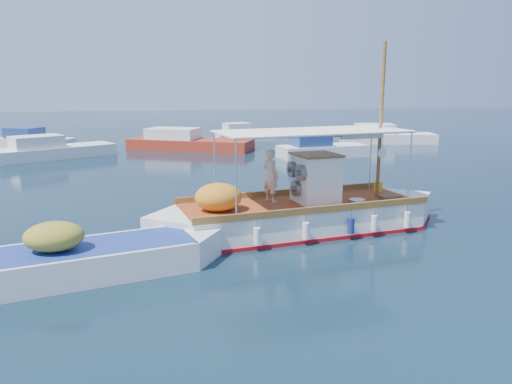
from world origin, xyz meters
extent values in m
plane|color=black|center=(0.00, 0.00, 0.00)|extent=(160.00, 160.00, 0.00)
cube|color=white|center=(0.77, 0.10, 0.38)|extent=(8.41, 3.97, 1.18)
cube|color=white|center=(-3.21, -0.56, 0.38)|extent=(2.66, 2.66, 1.18)
cube|color=white|center=(4.76, 0.76, 0.38)|extent=(2.66, 2.66, 1.18)
cube|color=#9F0F13|center=(0.77, 0.10, 0.02)|extent=(8.53, 4.07, 0.19)
cube|color=#983B17|center=(0.77, 0.10, 0.95)|extent=(8.37, 3.76, 0.06)
cube|color=brown|center=(0.55, 1.44, 1.08)|extent=(8.09, 1.44, 0.22)
cube|color=brown|center=(0.99, -1.24, 1.08)|extent=(8.09, 1.44, 0.22)
cube|color=white|center=(1.31, 0.19, 1.78)|extent=(1.50, 1.59, 1.62)
cube|color=brown|center=(1.31, 0.19, 2.62)|extent=(1.63, 1.72, 0.06)
cylinder|color=slate|center=(0.67, -0.26, 2.10)|extent=(0.32, 0.57, 0.54)
cylinder|color=slate|center=(0.56, 0.42, 2.10)|extent=(0.32, 0.57, 0.54)
cylinder|color=slate|center=(0.61, 0.08, 1.51)|extent=(0.32, 0.57, 0.54)
cylinder|color=brown|center=(3.75, 0.59, 3.66)|extent=(0.15, 0.15, 5.38)
cylinder|color=brown|center=(2.90, 0.45, 3.23)|extent=(1.93, 0.40, 0.09)
cylinder|color=silver|center=(-2.08, 0.83, 2.18)|extent=(0.05, 0.05, 2.42)
cylinder|color=silver|center=(-1.69, -1.51, 2.18)|extent=(0.05, 0.05, 2.42)
cylinder|color=silver|center=(3.98, 1.83, 2.18)|extent=(0.05, 0.05, 2.42)
cylinder|color=silver|center=(4.37, -0.51, 2.18)|extent=(0.05, 0.05, 2.42)
cube|color=white|center=(1.15, 0.16, 3.41)|extent=(6.69, 3.58, 0.04)
ellipsoid|color=orange|center=(-2.09, -0.37, 1.42)|extent=(1.70, 1.51, 0.90)
cube|color=gold|center=(2.06, 0.91, 1.18)|extent=(0.30, 0.24, 0.43)
cylinder|color=gold|center=(4.16, 1.42, 1.15)|extent=(0.37, 0.37, 0.37)
cube|color=brown|center=(4.03, 0.20, 1.03)|extent=(0.77, 0.59, 0.13)
cylinder|color=#B2B2B2|center=(2.68, -0.18, 1.03)|extent=(0.62, 0.62, 0.13)
cylinder|color=white|center=(3.30, -0.63, 2.72)|extent=(0.32, 0.08, 0.32)
cylinder|color=white|center=(-1.11, -1.74, 0.48)|extent=(0.25, 0.25, 0.52)
cylinder|color=navy|center=(2.08, -1.21, 0.48)|extent=(0.25, 0.25, 0.52)
cylinder|color=white|center=(4.21, -0.86, 0.48)|extent=(0.25, 0.25, 0.52)
imported|color=beige|center=(-0.21, 0.46, 1.89)|extent=(0.72, 0.80, 1.82)
cube|color=white|center=(-5.71, -2.72, 0.28)|extent=(5.56, 3.29, 1.02)
cube|color=white|center=(-3.18, -2.06, 0.28)|extent=(1.97, 1.97, 1.02)
cube|color=navy|center=(-5.71, -2.72, 0.77)|extent=(5.51, 3.07, 0.06)
ellipsoid|color=olive|center=(-6.59, -2.95, 1.17)|extent=(1.76, 1.56, 0.75)
cube|color=silver|center=(-10.87, 19.64, 0.30)|extent=(7.89, 5.94, 1.00)
cube|color=silver|center=(-11.87, 19.06, 1.20)|extent=(3.70, 3.31, 0.80)
cube|color=#9D2B1A|center=(-1.62, 22.53, 0.30)|extent=(9.73, 6.65, 1.00)
cube|color=silver|center=(-2.90, 23.15, 1.20)|extent=(4.44, 3.79, 0.80)
cube|color=silver|center=(7.10, 16.92, 0.30)|extent=(6.35, 3.03, 1.00)
cube|color=navy|center=(6.19, 16.80, 1.20)|extent=(2.68, 2.19, 0.80)
cube|color=silver|center=(15.18, 23.83, 0.30)|extent=(8.17, 4.09, 1.00)
cube|color=silver|center=(14.03, 24.06, 1.20)|extent=(3.50, 2.78, 0.80)
cube|color=silver|center=(-13.53, 25.59, 0.30)|extent=(6.41, 4.83, 1.00)
cube|color=navy|center=(-14.34, 26.01, 1.20)|extent=(3.04, 2.85, 0.80)
cube|color=silver|center=(3.49, 27.47, 0.30)|extent=(5.60, 3.03, 1.00)
cube|color=silver|center=(2.71, 27.31, 1.20)|extent=(2.42, 2.09, 0.80)
camera|label=1|loc=(-3.82, -15.80, 4.97)|focal=35.00mm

